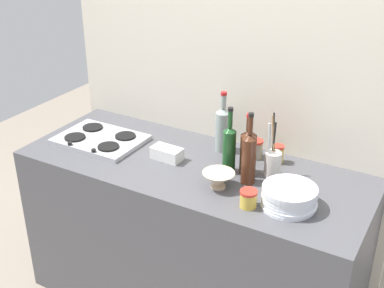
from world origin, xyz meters
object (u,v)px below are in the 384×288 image
object	(u,v)px
utensil_crock	(273,162)
stovetop_hob	(100,139)
wine_bottle_mid_left	(229,148)
plate_stack	(289,197)
wine_bottle_rightmost	(248,151)
butter_dish	(167,153)
condiment_jar_front	(278,154)
wine_bottle_leftmost	(249,157)
mixing_bowl	(218,179)
condiment_jar_spare	(248,199)
wine_bottle_mid_right	(223,128)
condiment_jar_rear	(256,149)

from	to	relation	value
utensil_crock	stovetop_hob	bearing A→B (deg)	-173.44
wine_bottle_mid_left	plate_stack	bearing A→B (deg)	-22.47
wine_bottle_rightmost	butter_dish	world-z (taller)	wine_bottle_rightmost
wine_bottle_mid_left	condiment_jar_front	xyz separation A→B (m)	(0.18, 0.21, -0.08)
stovetop_hob	wine_bottle_leftmost	xyz separation A→B (m)	(0.89, -0.00, 0.12)
wine_bottle_rightmost	mixing_bowl	size ratio (longest dim) A/B	2.06
stovetop_hob	condiment_jar_front	size ratio (longest dim) A/B	4.91
condiment_jar_spare	wine_bottle_mid_left	bearing A→B (deg)	131.45
stovetop_hob	wine_bottle_mid_right	distance (m)	0.69
wine_bottle_mid_right	condiment_jar_spare	bearing A→B (deg)	-51.48
wine_bottle_leftmost	condiment_jar_front	distance (m)	0.28
wine_bottle_leftmost	condiment_jar_front	xyz separation A→B (m)	(0.05, 0.26, -0.09)
condiment_jar_rear	condiment_jar_spare	size ratio (longest dim) A/B	1.23
condiment_jar_front	condiment_jar_rear	world-z (taller)	condiment_jar_rear
condiment_jar_spare	plate_stack	bearing A→B (deg)	30.79
wine_bottle_mid_left	stovetop_hob	bearing A→B (deg)	-176.11
stovetop_hob	wine_bottle_leftmost	bearing A→B (deg)	-0.08
plate_stack	condiment_jar_spare	xyz separation A→B (m)	(-0.15, -0.09, -0.01)
utensil_crock	condiment_jar_spare	world-z (taller)	utensil_crock
stovetop_hob	condiment_jar_rear	distance (m)	0.86
wine_bottle_mid_right	butter_dish	world-z (taller)	wine_bottle_mid_right
plate_stack	wine_bottle_mid_left	world-z (taller)	wine_bottle_mid_left
wine_bottle_leftmost	utensil_crock	bearing A→B (deg)	55.31
condiment_jar_rear	wine_bottle_mid_right	bearing A→B (deg)	-176.75
wine_bottle_mid_right	utensil_crock	size ratio (longest dim) A/B	1.03
condiment_jar_front	mixing_bowl	bearing A→B (deg)	-111.82
wine_bottle_mid_left	condiment_jar_spare	bearing A→B (deg)	-48.55
butter_dish	utensil_crock	world-z (taller)	utensil_crock
wine_bottle_leftmost	condiment_jar_spare	xyz separation A→B (m)	(0.09, -0.19, -0.09)
mixing_bowl	butter_dish	bearing A→B (deg)	161.57
plate_stack	utensil_crock	bearing A→B (deg)	127.59
wine_bottle_rightmost	mixing_bowl	world-z (taller)	wine_bottle_rightmost
condiment_jar_rear	wine_bottle_leftmost	bearing A→B (deg)	-74.38
stovetop_hob	wine_bottle_rightmost	size ratio (longest dim) A/B	1.47
mixing_bowl	condiment_jar_front	distance (m)	0.40
wine_bottle_leftmost	condiment_jar_spare	world-z (taller)	wine_bottle_leftmost
mixing_bowl	condiment_jar_rear	bearing A→B (deg)	85.57
mixing_bowl	butter_dish	xyz separation A→B (m)	(-0.36, 0.12, -0.01)
utensil_crock	plate_stack	bearing A→B (deg)	-52.41
wine_bottle_mid_right	condiment_jar_spare	world-z (taller)	wine_bottle_mid_right
utensil_crock	wine_bottle_mid_right	bearing A→B (deg)	158.70
plate_stack	utensil_crock	distance (m)	0.27
condiment_jar_front	condiment_jar_spare	size ratio (longest dim) A/B	1.18
wine_bottle_rightmost	condiment_jar_rear	distance (m)	0.19
wine_bottle_leftmost	wine_bottle_mid_left	world-z (taller)	wine_bottle_leftmost
utensil_crock	condiment_jar_rear	distance (m)	0.21
utensil_crock	condiment_jar_front	world-z (taller)	utensil_crock
mixing_bowl	condiment_jar_front	world-z (taller)	condiment_jar_front
wine_bottle_mid_right	wine_bottle_rightmost	bearing A→B (deg)	-36.82
stovetop_hob	condiment_jar_spare	bearing A→B (deg)	-11.07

